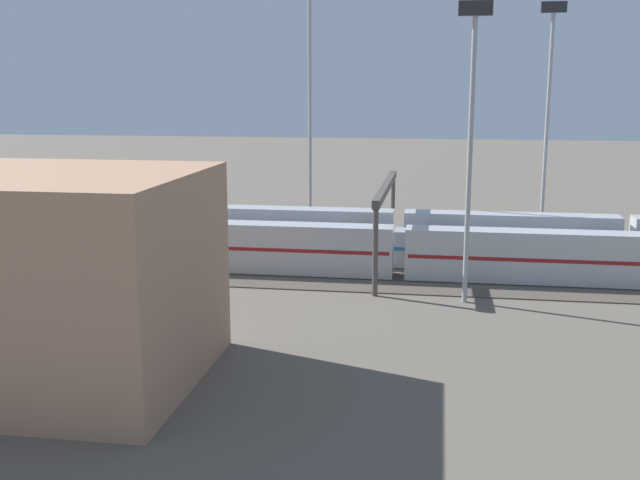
% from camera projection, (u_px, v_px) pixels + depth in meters
% --- Properties ---
extents(ground_plane, '(400.00, 400.00, 0.00)m').
position_uv_depth(ground_plane, '(251.00, 261.00, 83.42)').
color(ground_plane, '#60594F').
extents(track_bed_0, '(140.00, 2.80, 0.12)m').
position_uv_depth(track_bed_0, '(271.00, 242.00, 93.09)').
color(track_bed_0, '#4C443D').
rests_on(track_bed_0, ground_plane).
extents(track_bed_1, '(140.00, 2.80, 0.12)m').
position_uv_depth(track_bed_1, '(262.00, 250.00, 88.25)').
color(track_bed_1, '#3D3833').
rests_on(track_bed_1, ground_plane).
extents(track_bed_2, '(140.00, 2.80, 0.12)m').
position_uv_depth(track_bed_2, '(251.00, 260.00, 83.41)').
color(track_bed_2, '#4C443D').
rests_on(track_bed_2, ground_plane).
extents(track_bed_3, '(140.00, 2.80, 0.12)m').
position_uv_depth(track_bed_3, '(239.00, 271.00, 78.57)').
color(track_bed_3, '#4C443D').
rests_on(track_bed_3, ground_plane).
extents(track_bed_4, '(140.00, 2.80, 0.12)m').
position_uv_depth(track_bed_4, '(226.00, 283.00, 73.73)').
color(track_bed_4, '#4C443D').
rests_on(track_bed_4, ground_plane).
extents(train_on_track_3, '(71.40, 3.06, 5.00)m').
position_uv_depth(train_on_track_3, '(280.00, 248.00, 77.39)').
color(train_on_track_3, '#B7BABF').
rests_on(train_on_track_3, ground_plane).
extents(train_on_track_1, '(95.60, 3.00, 5.00)m').
position_uv_depth(train_on_track_1, '(399.00, 233.00, 85.29)').
color(train_on_track_1, '#B7BABF').
rests_on(train_on_track_1, ground_plane).
extents(train_on_track_2, '(95.60, 3.06, 3.80)m').
position_uv_depth(train_on_track_2, '(360.00, 246.00, 81.18)').
color(train_on_track_2, '#A8AAB2').
rests_on(train_on_track_2, ground_plane).
extents(train_on_track_0, '(10.00, 3.00, 5.00)m').
position_uv_depth(train_on_track_0, '(141.00, 221.00, 95.23)').
color(train_on_track_0, '#D85914').
rests_on(train_on_track_0, ground_plane).
extents(light_mast_0, '(2.80, 0.70, 28.01)m').
position_uv_depth(light_mast_0, '(549.00, 95.00, 87.10)').
color(light_mast_0, '#9EA0A5').
rests_on(light_mast_0, ground_plane).
extents(light_mast_1, '(2.80, 0.70, 25.62)m').
position_uv_depth(light_mast_1, '(472.00, 114.00, 64.20)').
color(light_mast_1, '#9EA0A5').
rests_on(light_mast_1, ground_plane).
extents(light_mast_2, '(2.80, 0.70, 31.73)m').
position_uv_depth(light_mast_2, '(310.00, 77.00, 92.07)').
color(light_mast_2, '#9EA0A5').
rests_on(light_mast_2, ground_plane).
extents(signal_gantry, '(0.70, 25.00, 8.80)m').
position_uv_depth(signal_gantry, '(386.00, 196.00, 79.69)').
color(signal_gantry, '#4C4742').
rests_on(signal_gantry, ground_plane).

